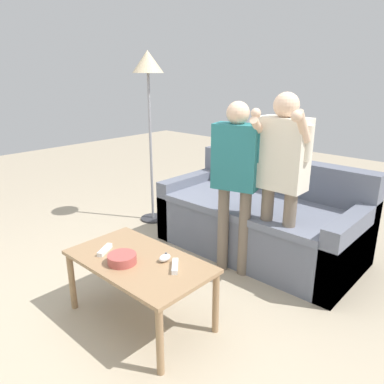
{
  "coord_description": "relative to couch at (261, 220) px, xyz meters",
  "views": [
    {
      "loc": [
        1.82,
        -1.44,
        1.62
      ],
      "look_at": [
        0.13,
        0.42,
        0.8
      ],
      "focal_mm": 34.56,
      "sensor_mm": 36.0,
      "label": 1
    }
  ],
  "objects": [
    {
      "name": "player_right",
      "position": [
        0.38,
        -0.39,
        0.64
      ],
      "size": [
        0.44,
        0.34,
        1.49
      ],
      "color": "#756656",
      "rests_on": "ground"
    },
    {
      "name": "couch",
      "position": [
        0.0,
        0.0,
        0.0
      ],
      "size": [
        1.81,
        0.93,
        0.84
      ],
      "color": "slate",
      "rests_on": "ground"
    },
    {
      "name": "player_center",
      "position": [
        0.05,
        -0.51,
        0.59
      ],
      "size": [
        0.45,
        0.27,
        1.41
      ],
      "color": "#756656",
      "rests_on": "ground"
    },
    {
      "name": "game_remote_nunchuk",
      "position": [
        0.12,
        -1.35,
        0.18
      ],
      "size": [
        0.06,
        0.09,
        0.05
      ],
      "color": "white",
      "rests_on": "coffee_table"
    },
    {
      "name": "game_remote_wand_far",
      "position": [
        0.23,
        -1.37,
        0.17
      ],
      "size": [
        0.14,
        0.14,
        0.03
      ],
      "color": "white",
      "rests_on": "coffee_table"
    },
    {
      "name": "coffee_table",
      "position": [
        -0.02,
        -1.45,
        0.1
      ],
      "size": [
        0.97,
        0.55,
        0.45
      ],
      "color": "#997551",
      "rests_on": "ground"
    },
    {
      "name": "floor_lamp",
      "position": [
        -1.32,
        -0.19,
        1.27
      ],
      "size": [
        0.32,
        0.32,
        1.83
      ],
      "color": "#2D2D33",
      "rests_on": "ground"
    },
    {
      "name": "ground_plane",
      "position": [
        -0.14,
        -1.37,
        -0.3
      ],
      "size": [
        12.0,
        12.0,
        0.0
      ],
      "primitive_type": "plane",
      "color": "tan"
    },
    {
      "name": "snack_bowl",
      "position": [
        -0.07,
        -1.55,
        0.19
      ],
      "size": [
        0.18,
        0.18,
        0.06
      ],
      "primitive_type": "cylinder",
      "color": "#B24C47",
      "rests_on": "coffee_table"
    },
    {
      "name": "game_remote_wand_near",
      "position": [
        -0.28,
        -1.54,
        0.17
      ],
      "size": [
        0.11,
        0.16,
        0.03
      ],
      "color": "white",
      "rests_on": "coffee_table"
    }
  ]
}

